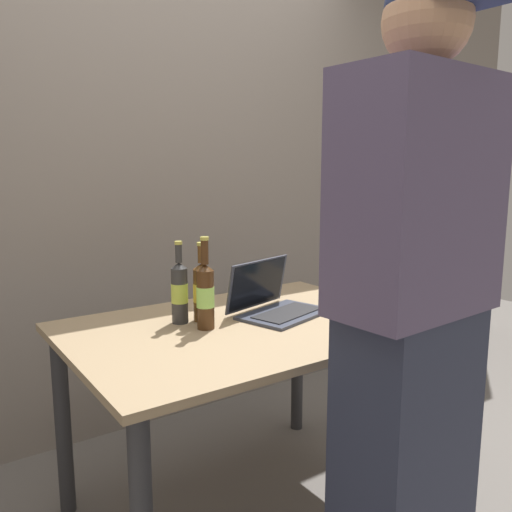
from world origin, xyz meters
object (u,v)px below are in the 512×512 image
(beer_bottle_amber, at_px, (203,290))
(person_figure, at_px, (411,328))
(coffee_mug, at_px, (343,294))
(laptop, at_px, (274,302))
(beer_bottle_green, at_px, (180,291))
(beer_bottle_brown, at_px, (205,294))

(beer_bottle_amber, relative_size, person_figure, 0.17)
(beer_bottle_amber, distance_m, coffee_mug, 0.60)
(laptop, distance_m, beer_bottle_green, 0.39)
(beer_bottle_brown, relative_size, coffee_mug, 2.94)
(beer_bottle_green, relative_size, beer_bottle_brown, 0.92)
(beer_bottle_green, bearing_deg, laptop, -14.84)
(coffee_mug, bearing_deg, beer_bottle_green, 164.44)
(beer_bottle_green, distance_m, beer_bottle_amber, 0.09)
(beer_bottle_green, relative_size, coffee_mug, 2.72)
(beer_bottle_brown, bearing_deg, person_figure, -75.19)
(beer_bottle_green, relative_size, beer_bottle_amber, 1.03)
(laptop, distance_m, beer_bottle_brown, 0.33)
(laptop, bearing_deg, beer_bottle_brown, -176.47)
(laptop, bearing_deg, person_figure, -99.40)
(person_figure, relative_size, coffee_mug, 15.96)
(beer_bottle_green, xyz_separation_m, beer_bottle_amber, (0.09, -0.02, -0.00))
(laptop, relative_size, coffee_mug, 3.59)
(person_figure, bearing_deg, coffee_mug, 58.36)
(person_figure, height_order, coffee_mug, person_figure)
(laptop, height_order, coffee_mug, laptop)
(beer_bottle_green, bearing_deg, beer_bottle_brown, -69.56)
(laptop, xyz_separation_m, beer_bottle_amber, (-0.28, 0.07, 0.07))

